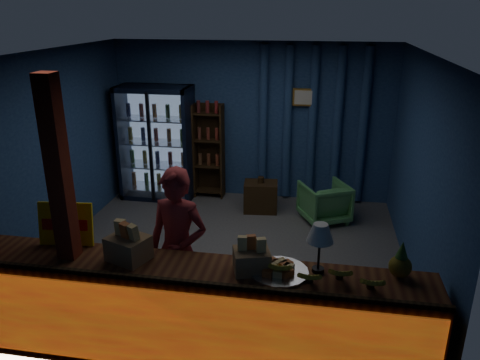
% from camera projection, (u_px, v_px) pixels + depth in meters
% --- Properties ---
extents(ground, '(4.60, 4.60, 0.00)m').
position_uv_depth(ground, '(226.00, 256.00, 6.18)').
color(ground, '#515154').
rests_on(ground, ground).
extents(room_walls, '(4.60, 4.60, 4.60)m').
position_uv_depth(room_walls, '(225.00, 141.00, 5.63)').
color(room_walls, navy).
rests_on(room_walls, ground).
extents(counter, '(4.40, 0.57, 0.99)m').
position_uv_depth(counter, '(183.00, 312.00, 4.25)').
color(counter, brown).
rests_on(counter, ground).
extents(support_post, '(0.16, 0.16, 2.60)m').
position_uv_depth(support_post, '(65.00, 221.00, 4.14)').
color(support_post, maroon).
rests_on(support_post, ground).
extents(beverage_cooler, '(1.20, 0.62, 1.90)m').
position_uv_depth(beverage_cooler, '(158.00, 143.00, 7.88)').
color(beverage_cooler, black).
rests_on(beverage_cooler, ground).
extents(bottle_shelf, '(0.50, 0.28, 1.60)m').
position_uv_depth(bottle_shelf, '(209.00, 151.00, 7.92)').
color(bottle_shelf, '#362311').
rests_on(bottle_shelf, ground).
extents(curtain_folds, '(1.74, 0.14, 2.50)m').
position_uv_depth(curtain_folds, '(312.00, 125.00, 7.54)').
color(curtain_folds, navy).
rests_on(curtain_folds, room_walls).
extents(framed_picture, '(0.36, 0.04, 0.28)m').
position_uv_depth(framed_picture, '(304.00, 97.00, 7.37)').
color(framed_picture, gold).
rests_on(framed_picture, room_walls).
extents(shopkeeper, '(0.66, 0.48, 1.68)m').
position_uv_depth(shopkeeper, '(178.00, 250.00, 4.59)').
color(shopkeeper, maroon).
rests_on(shopkeeper, ground).
extents(green_chair, '(0.88, 0.89, 0.61)m').
position_uv_depth(green_chair, '(324.00, 202.00, 7.10)').
color(green_chair, '#50A056').
rests_on(green_chair, ground).
extents(side_table, '(0.56, 0.43, 0.57)m').
position_uv_depth(side_table, '(261.00, 196.00, 7.47)').
color(side_table, '#362311').
rests_on(side_table, ground).
extents(yellow_sign, '(0.53, 0.16, 0.42)m').
position_uv_depth(yellow_sign, '(66.00, 224.00, 4.41)').
color(yellow_sign, yellow).
rests_on(yellow_sign, counter).
extents(snack_box_left, '(0.42, 0.39, 0.36)m').
position_uv_depth(snack_box_left, '(128.00, 246.00, 4.17)').
color(snack_box_left, '#9F7E4D').
rests_on(snack_box_left, counter).
extents(snack_box_centre, '(0.36, 0.33, 0.32)m').
position_uv_depth(snack_box_centre, '(252.00, 259.00, 3.99)').
color(snack_box_centre, '#9F7E4D').
rests_on(snack_box_centre, counter).
extents(pastry_tray, '(0.51, 0.51, 0.08)m').
position_uv_depth(pastry_tray, '(279.00, 270.00, 3.97)').
color(pastry_tray, silver).
rests_on(pastry_tray, counter).
extents(banana_bunches, '(0.95, 0.28, 0.15)m').
position_uv_depth(banana_bunches, '(325.00, 274.00, 3.82)').
color(banana_bunches, gold).
rests_on(banana_bunches, counter).
extents(table_lamp, '(0.23, 0.23, 0.45)m').
position_uv_depth(table_lamp, '(320.00, 235.00, 3.89)').
color(table_lamp, black).
rests_on(table_lamp, counter).
extents(pineapple, '(0.19, 0.19, 0.32)m').
position_uv_depth(pineapple, '(401.00, 263.00, 3.88)').
color(pineapple, olive).
rests_on(pineapple, counter).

